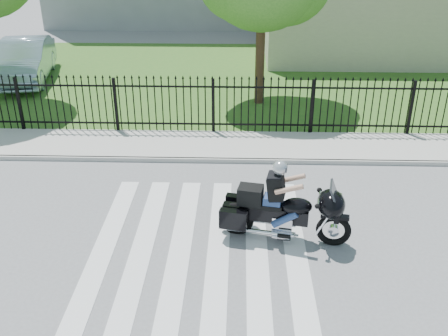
{
  "coord_description": "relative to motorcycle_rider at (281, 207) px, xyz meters",
  "views": [
    {
      "loc": [
        0.79,
        -9.14,
        6.42
      ],
      "look_at": [
        0.46,
        1.66,
        1.0
      ],
      "focal_mm": 42.0,
      "sensor_mm": 36.0,
      "label": 1
    }
  ],
  "objects": [
    {
      "name": "ground",
      "position": [
        -1.7,
        -0.33,
        -0.77
      ],
      "size": [
        120.0,
        120.0,
        0.0
      ],
      "primitive_type": "plane",
      "color": "slate",
      "rests_on": "ground"
    },
    {
      "name": "motorcycle_rider",
      "position": [
        0.0,
        0.0,
        0.0
      ],
      "size": [
        2.81,
        1.27,
        1.87
      ],
      "rotation": [
        0.0,
        0.0,
        -0.19
      ],
      "color": "black",
      "rests_on": "ground"
    },
    {
      "name": "crosswalk",
      "position": [
        -1.7,
        -0.33,
        -0.76
      ],
      "size": [
        5.0,
        5.5,
        0.01
      ],
      "primitive_type": null,
      "color": "silver",
      "rests_on": "ground"
    },
    {
      "name": "curb",
      "position": [
        -1.7,
        3.67,
        -0.71
      ],
      "size": [
        40.0,
        0.12,
        0.12
      ],
      "primitive_type": "cube",
      "color": "#ADAAA3",
      "rests_on": "ground"
    },
    {
      "name": "building_low",
      "position": [
        5.3,
        15.67,
        0.98
      ],
      "size": [
        10.0,
        6.0,
        3.5
      ],
      "primitive_type": "cube",
      "color": "#B3A995",
      "rests_on": "ground"
    },
    {
      "name": "iron_fence",
      "position": [
        -1.7,
        5.67,
        0.14
      ],
      "size": [
        26.0,
        0.04,
        1.8
      ],
      "color": "black",
      "rests_on": "ground"
    },
    {
      "name": "sidewalk",
      "position": [
        -1.7,
        4.67,
        -0.71
      ],
      "size": [
        40.0,
        2.0,
        0.12
      ],
      "primitive_type": "cube",
      "color": "#ADAAA3",
      "rests_on": "ground"
    },
    {
      "name": "parked_car",
      "position": [
        -9.57,
        11.1,
        0.07
      ],
      "size": [
        2.59,
        5.2,
        1.64
      ],
      "primitive_type": "imported",
      "rotation": [
        0.0,
        0.0,
        0.18
      ],
      "color": "#A9C2D5",
      "rests_on": "grass_strip"
    },
    {
      "name": "grass_strip",
      "position": [
        -1.7,
        11.67,
        -0.76
      ],
      "size": [
        40.0,
        12.0,
        0.02
      ],
      "primitive_type": "cube",
      "color": "#2E6121",
      "rests_on": "ground"
    }
  ]
}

